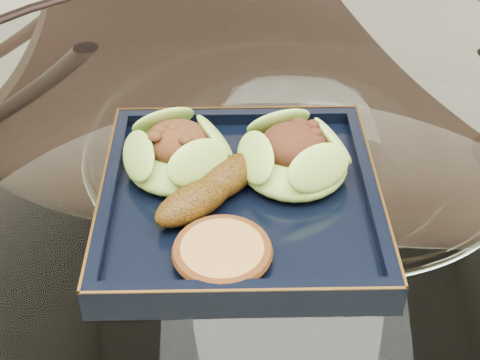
{
  "coord_description": "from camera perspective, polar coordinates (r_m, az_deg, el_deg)",
  "views": [
    {
      "loc": [
        -0.04,
        -0.55,
        1.21
      ],
      "look_at": [
        -0.06,
        -0.06,
        0.8
      ],
      "focal_mm": 50.0,
      "sensor_mm": 36.0,
      "label": 1
    }
  ],
  "objects": [
    {
      "name": "lettuce_wrap_left",
      "position": [
        0.68,
        -5.33,
        2.08
      ],
      "size": [
        0.12,
        0.12,
        0.04
      ],
      "primitive_type": "ellipsoid",
      "rotation": [
        0.0,
        0.0,
        0.11
      ],
      "color": "olive",
      "rests_on": "navy_plate"
    },
    {
      "name": "crumb_patty",
      "position": [
        0.59,
        -1.52,
        -6.23
      ],
      "size": [
        0.09,
        0.09,
        0.01
      ],
      "primitive_type": "cylinder",
      "rotation": [
        0.0,
        0.0,
        -0.15
      ],
      "color": "#AD8039",
      "rests_on": "navy_plate"
    },
    {
      "name": "roasted_plantain",
      "position": [
        0.65,
        -1.01,
        0.25
      ],
      "size": [
        0.14,
        0.16,
        0.03
      ],
      "primitive_type": "ellipsoid",
      "rotation": [
        0.0,
        0.0,
        0.88
      ],
      "color": "#573609",
      "rests_on": "navy_plate"
    },
    {
      "name": "dining_chair",
      "position": [
        1.24,
        -1.92,
        7.91
      ],
      "size": [
        0.53,
        0.53,
        1.0
      ],
      "rotation": [
        0.0,
        0.0,
        0.25
      ],
      "color": "black",
      "rests_on": "ground"
    },
    {
      "name": "lettuce_wrap_right",
      "position": [
        0.67,
        4.6,
        1.79
      ],
      "size": [
        0.11,
        0.11,
        0.04
      ],
      "primitive_type": "ellipsoid",
      "rotation": [
        0.0,
        0.0,
        0.02
      ],
      "color": "#5D8C28",
      "rests_on": "navy_plate"
    },
    {
      "name": "navy_plate",
      "position": [
        0.66,
        0.0,
        -2.0
      ],
      "size": [
        0.28,
        0.28,
        0.02
      ],
      "primitive_type": "cube",
      "rotation": [
        0.0,
        0.0,
        0.05
      ],
      "color": "black",
      "rests_on": "dining_table"
    },
    {
      "name": "dining_table",
      "position": [
        0.82,
        3.99,
        -8.5
      ],
      "size": [
        1.13,
        1.13,
        0.77
      ],
      "color": "white",
      "rests_on": "ground"
    }
  ]
}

